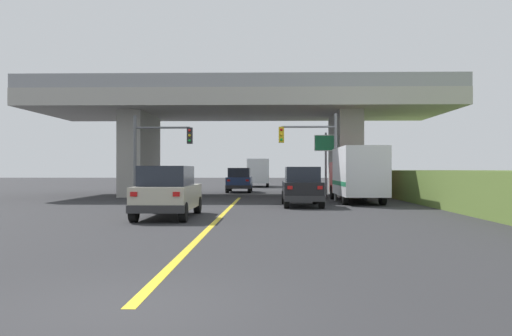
# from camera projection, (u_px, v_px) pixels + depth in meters

# --- Properties ---
(ground) EXTENTS (160.00, 160.00, 0.00)m
(ground) POSITION_uv_depth(u_px,v_px,m) (242.00, 195.00, 36.92)
(ground) COLOR #2B2B2D
(overpass_bridge) EXTENTS (29.21, 10.55, 7.97)m
(overpass_bridge) POSITION_uv_depth(u_px,v_px,m) (242.00, 118.00, 36.94)
(overpass_bridge) COLOR #A8A59E
(overpass_bridge) RESTS_ON ground
(lane_divider_stripe) EXTENTS (0.20, 27.12, 0.01)m
(lane_divider_stripe) POSITION_uv_depth(u_px,v_px,m) (221.00, 216.00, 20.35)
(lane_divider_stripe) COLOR yellow
(lane_divider_stripe) RESTS_ON ground
(suv_lead) EXTENTS (2.04, 4.82, 2.02)m
(suv_lead) POSITION_uv_depth(u_px,v_px,m) (168.00, 192.00, 19.79)
(suv_lead) COLOR #B7B29E
(suv_lead) RESTS_ON ground
(suv_crossing) EXTENTS (1.97, 4.31, 2.02)m
(suv_crossing) POSITION_uv_depth(u_px,v_px,m) (302.00, 187.00, 25.96)
(suv_crossing) COLOR black
(suv_crossing) RESTS_ON ground
(box_truck) EXTENTS (2.33, 7.38, 3.13)m
(box_truck) POSITION_uv_depth(u_px,v_px,m) (357.00, 174.00, 29.05)
(box_truck) COLOR red
(box_truck) RESTS_ON ground
(sedan_oncoming) EXTENTS (2.04, 4.48, 2.02)m
(sedan_oncoming) POSITION_uv_depth(u_px,v_px,m) (239.00, 180.00, 42.11)
(sedan_oncoming) COLOR navy
(sedan_oncoming) RESTS_ON ground
(traffic_signal_nearside) EXTENTS (3.52, 0.36, 5.28)m
(traffic_signal_nearside) POSITION_uv_depth(u_px,v_px,m) (315.00, 146.00, 30.59)
(traffic_signal_nearside) COLOR slate
(traffic_signal_nearside) RESTS_ON ground
(traffic_signal_farside) EXTENTS (3.51, 0.36, 5.09)m
(traffic_signal_farside) POSITION_uv_depth(u_px,v_px,m) (156.00, 147.00, 29.91)
(traffic_signal_farside) COLOR #56595E
(traffic_signal_farside) RESTS_ON ground
(highway_sign) EXTENTS (1.55, 0.17, 4.39)m
(highway_sign) POSITION_uv_depth(u_px,v_px,m) (326.00, 150.00, 34.24)
(highway_sign) COLOR slate
(highway_sign) RESTS_ON ground
(semi_truck_distant) EXTENTS (2.33, 6.90, 3.03)m
(semi_truck_distant) POSITION_uv_depth(u_px,v_px,m) (258.00, 172.00, 55.81)
(semi_truck_distant) COLOR silver
(semi_truck_distant) RESTS_ON ground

